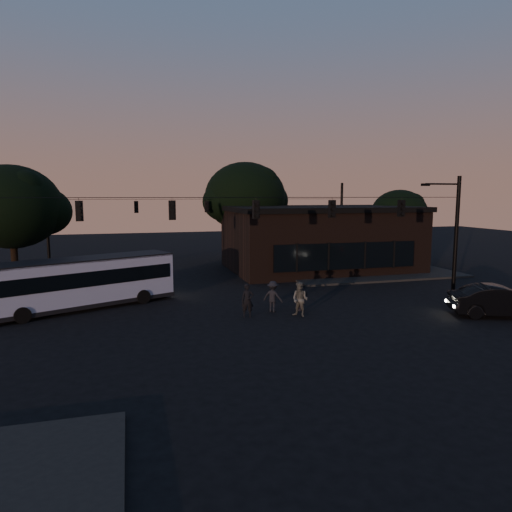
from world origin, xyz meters
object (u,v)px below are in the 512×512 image
object	(u,v)px
pedestrian_c	(301,297)
pedestrian_d	(273,296)
car	(501,301)
pedestrian_b	(300,299)
pedestrian_a	(247,300)
building	(319,238)
bus	(84,280)

from	to	relation	value
pedestrian_c	pedestrian_d	xyz separation A→B (m)	(-1.58, 0.21, 0.07)
car	pedestrian_b	size ratio (longest dim) A/B	2.73
car	pedestrian_a	world-z (taller)	pedestrian_a
building	pedestrian_a	bearing A→B (deg)	-126.35
pedestrian_c	bus	bearing A→B (deg)	-45.96
building	pedestrian_c	xyz separation A→B (m)	(-6.68, -12.97, -1.93)
building	car	xyz separation A→B (m)	(2.87, -16.96, -1.88)
pedestrian_a	pedestrian_c	bearing A→B (deg)	18.73
pedestrian_b	pedestrian_d	size ratio (longest dim) A/B	1.08
pedestrian_a	pedestrian_d	xyz separation A→B (m)	(1.60, 0.65, -0.03)
bus	pedestrian_c	distance (m)	12.19
bus	pedestrian_d	bearing A→B (deg)	-44.57
bus	pedestrian_b	xyz separation A→B (m)	(11.00, -4.99, -0.68)
pedestrian_b	pedestrian_c	bearing A→B (deg)	113.94
building	pedestrian_b	distance (m)	15.94
pedestrian_d	pedestrian_a	bearing A→B (deg)	61.10
bus	pedestrian_b	size ratio (longest dim) A/B	5.56
building	car	size ratio (longest dim) A/B	3.08
pedestrian_b	pedestrian_c	distance (m)	1.26
pedestrian_b	building	bearing A→B (deg)	111.70
bus	pedestrian_a	size ratio (longest dim) A/B	5.78
bus	pedestrian_a	bearing A→B (deg)	-51.70
pedestrian_b	pedestrian_c	xyz separation A→B (m)	(0.52, 1.13, -0.14)
car	pedestrian_d	world-z (taller)	pedestrian_d
pedestrian_c	pedestrian_a	bearing A→B (deg)	-19.59
building	pedestrian_b	world-z (taller)	building
car	pedestrian_c	distance (m)	10.35
bus	car	size ratio (longest dim) A/B	2.04
pedestrian_c	pedestrian_d	size ratio (longest dim) A/B	0.91
car	pedestrian_c	bearing A→B (deg)	88.55
building	pedestrian_a	xyz separation A→B (m)	(-9.87, -13.41, -1.83)
bus	pedestrian_b	distance (m)	12.10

